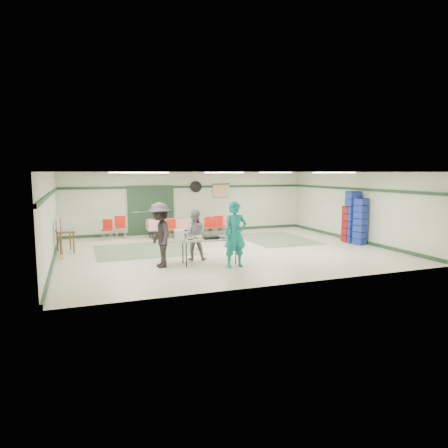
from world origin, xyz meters
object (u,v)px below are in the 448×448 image
object	(u,v)px
chair_a	(219,224)
crate_stack_blue_a	(360,222)
volunteer_grey	(194,235)
printer_table	(65,234)
dining_table_b	(168,224)
crate_stack_blue_b	(352,217)
crate_stack_red	(349,224)
broom	(61,238)
office_printer	(64,225)
chair_loose_a	(120,225)
chair_loose_b	(107,227)
chair_c	(233,224)
chair_d	(172,227)
volunteer_teal	(235,235)
dining_table_a	(218,222)
serving_table	(209,240)
chair_b	(210,225)
volunteer_dark	(160,235)

from	to	relation	value
chair_a	crate_stack_blue_a	size ratio (longest dim) A/B	0.51
volunteer_grey	printer_table	distance (m)	4.58
dining_table_b	crate_stack_blue_a	world-z (taller)	crate_stack_blue_a
chair_a	crate_stack_blue_b	distance (m)	5.32
crate_stack_red	broom	xyz separation A→B (m)	(-10.38, 0.60, -0.04)
crate_stack_blue_a	crate_stack_red	bearing A→B (deg)	90.00
dining_table_b	chair_a	bearing A→B (deg)	-15.11
office_printer	dining_table_b	bearing A→B (deg)	17.62
chair_loose_a	chair_loose_b	world-z (taller)	chair_loose_a
chair_a	chair_loose_a	distance (m)	4.05
office_printer	broom	world-z (taller)	broom
broom	crate_stack_blue_a	bearing A→B (deg)	3.10
chair_c	chair_loose_b	world-z (taller)	chair_loose_b
chair_c	chair_d	distance (m)	2.63
crate_stack_blue_b	chair_d	bearing A→B (deg)	154.44
volunteer_grey	crate_stack_blue_a	distance (m)	6.53
volunteer_teal	crate_stack_blue_b	distance (m)	6.09
dining_table_a	chair_d	bearing A→B (deg)	-159.99
chair_loose_a	broom	world-z (taller)	broom
serving_table	chair_a	distance (m)	4.97
crate_stack_blue_a	office_printer	xyz separation A→B (m)	(-10.30, 2.23, 0.08)
dining_table_b	crate_stack_blue_b	distance (m)	7.35
serving_table	chair_b	size ratio (longest dim) A/B	2.07
chair_a	chair_c	xyz separation A→B (m)	(0.61, -0.01, -0.04)
volunteer_teal	crate_stack_blue_b	world-z (taller)	crate_stack_blue_b
volunteer_grey	dining_table_a	size ratio (longest dim) A/B	0.86
volunteer_grey	volunteer_dark	world-z (taller)	volunteer_dark
crate_stack_blue_b	dining_table_b	bearing A→B (deg)	150.57
volunteer_dark	chair_b	world-z (taller)	volunteer_dark
chair_a	chair_loose_b	bearing A→B (deg)	170.70
chair_b	crate_stack_blue_a	distance (m)	5.92
volunteer_dark	broom	xyz separation A→B (m)	(-2.68, 2.20, -0.27)
chair_loose_b	dining_table_b	bearing A→B (deg)	10.34
volunteer_grey	crate_stack_red	world-z (taller)	volunteer_grey
chair_b	office_printer	xyz separation A→B (m)	(-5.55, -1.28, 0.44)
crate_stack_blue_a	office_printer	distance (m)	10.54
chair_d	serving_table	bearing A→B (deg)	-94.38
dining_table_a	chair_loose_a	world-z (taller)	chair_loose_a
chair_c	chair_d	bearing A→B (deg)	170.33
printer_table	office_printer	bearing A→B (deg)	-100.04
serving_table	chair_c	distance (m)	5.23
volunteer_teal	crate_stack_red	world-z (taller)	volunteer_teal
dining_table_a	chair_b	size ratio (longest dim) A/B	2.16
volunteer_teal	chair_c	xyz separation A→B (m)	(1.97, 5.19, -0.44)
chair_a	chair_loose_a	bearing A→B (deg)	166.33
crate_stack_blue_a	chair_a	bearing A→B (deg)	140.98
dining_table_a	broom	size ratio (longest dim) A/B	1.43
dining_table_a	office_printer	bearing A→B (deg)	-157.97
volunteer_grey	chair_d	xyz separation A→B (m)	(0.17, 3.85, -0.27)
serving_table	printer_table	world-z (taller)	serving_table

